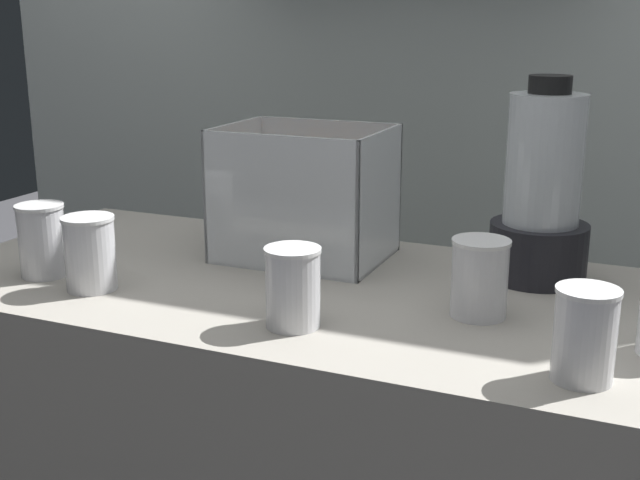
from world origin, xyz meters
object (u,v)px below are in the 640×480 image
Objects in this scene: blender_pitcher at (542,199)px; juice_cup_carrot_far_left at (43,244)px; carrot_display_bin at (304,217)px; juice_cup_orange_far_right at (584,340)px; juice_cup_pomegranate_right at (479,283)px; juice_cup_orange_left at (90,258)px; juice_cup_orange_middle at (293,293)px.

juice_cup_carrot_far_left is at bearing -157.81° from blender_pitcher.
blender_pitcher is (0.43, 0.04, 0.07)m from carrot_display_bin.
carrot_display_bin reaches higher than juice_cup_orange_far_right.
carrot_display_bin is 0.66m from juice_cup_orange_far_right.
juice_cup_carrot_far_left reaches higher than juice_cup_pomegranate_right.
juice_cup_orange_left is at bearing -128.13° from carrot_display_bin.
juice_cup_pomegranate_right is 0.99× the size of juice_cup_orange_far_right.
blender_pitcher is 2.90× the size of juice_cup_orange_middle.
juice_cup_orange_left reaches higher than juice_cup_pomegranate_right.
juice_cup_carrot_far_left is 1.07× the size of juice_cup_orange_middle.
juice_cup_orange_far_right reaches higher than juice_cup_orange_middle.
juice_cup_carrot_far_left is 0.51m from juice_cup_orange_middle.
carrot_display_bin is 2.41× the size of juice_cup_orange_left.
blender_pitcher reaches higher than juice_cup_orange_left.
juice_cup_carrot_far_left is 1.03× the size of juice_cup_orange_left.
juice_cup_pomegranate_right is at bearing 31.98° from juice_cup_orange_middle.
juice_cup_orange_left is 1.04× the size of juice_cup_pomegranate_right.
juice_cup_orange_left is at bearing -12.00° from juice_cup_carrot_far_left.
juice_cup_carrot_far_left is 0.13m from juice_cup_orange_left.
juice_cup_pomegranate_right is at bearing 134.52° from juice_cup_orange_far_right.
carrot_display_bin is 2.48× the size of juice_cup_orange_far_right.
juice_cup_pomegranate_right is at bearing 8.04° from juice_cup_carrot_far_left.
juice_cup_carrot_far_left is at bearing -142.13° from carrot_display_bin.
carrot_display_bin is 0.40m from juice_cup_orange_left.
juice_cup_carrot_far_left reaches higher than juice_cup_orange_far_right.
carrot_display_bin is at bearing 153.98° from juice_cup_pomegranate_right.
blender_pitcher reaches higher than juice_cup_carrot_far_left.
juice_cup_pomegranate_right and juice_cup_orange_far_right have the same top height.
carrot_display_bin is 0.36m from juice_cup_orange_middle.
juice_cup_orange_left is (-0.68, -0.36, -0.09)m from blender_pitcher.
juice_cup_orange_middle is 1.00× the size of juice_cup_pomegranate_right.
juice_cup_orange_middle and juice_cup_pomegranate_right have the same top height.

